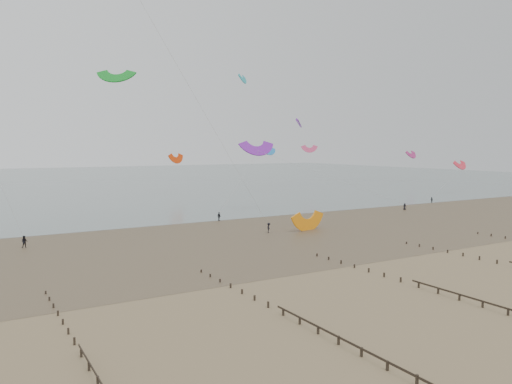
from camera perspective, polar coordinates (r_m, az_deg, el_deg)
ground at (r=60.68m, az=10.93°, el=-9.78°), size 500.00×500.00×0.00m
sea_and_shore at (r=87.07m, az=-6.36°, el=-5.14°), size 500.00×665.00×0.03m
kitesurfers at (r=98.34m, az=-2.98°, el=-3.39°), size 130.20×22.27×1.89m
grounded_kite at (r=94.07m, az=5.98°, el=-4.36°), size 8.04×6.81×3.91m
kites_airborne at (r=136.46m, az=-22.82°, el=6.76°), size 253.84×112.82×35.07m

